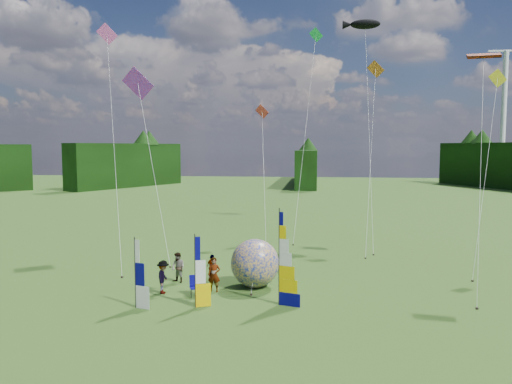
# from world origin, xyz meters

# --- Properties ---
(ground) EXTENTS (220.00, 220.00, 0.00)m
(ground) POSITION_xyz_m (0.00, 0.00, 0.00)
(ground) COLOR #3B5519
(ground) RESTS_ON ground
(treeline_ring) EXTENTS (210.00, 210.00, 8.00)m
(treeline_ring) POSITION_xyz_m (0.00, 0.00, 4.00)
(treeline_ring) COLOR #13380D
(treeline_ring) RESTS_ON ground
(turbine_right) EXTENTS (8.00, 1.20, 30.00)m
(turbine_right) POSITION_xyz_m (45.00, 102.00, 15.00)
(turbine_right) COLOR silver
(turbine_right) RESTS_ON ground
(feather_banner_main) EXTENTS (1.24, 0.47, 4.67)m
(feather_banner_main) POSITION_xyz_m (0.32, 2.62, 2.33)
(feather_banner_main) COLOR #060563
(feather_banner_main) RESTS_ON ground
(side_banner_left) EXTENTS (0.95, 0.44, 3.51)m
(side_banner_left) POSITION_xyz_m (-3.71, 1.72, 1.75)
(side_banner_left) COLOR #EDC000
(side_banner_left) RESTS_ON ground
(side_banner_far) EXTENTS (0.99, 0.37, 3.38)m
(side_banner_far) POSITION_xyz_m (-6.58, 1.30, 1.69)
(side_banner_far) COLOR white
(side_banner_far) RESTS_ON ground
(bol_inflatable) EXTENTS (2.74, 2.74, 2.71)m
(bol_inflatable) POSITION_xyz_m (-1.26, 5.64, 1.35)
(bol_inflatable) COLOR #001A97
(bol_inflatable) RESTS_ON ground
(spectator_a) EXTENTS (0.69, 0.47, 1.87)m
(spectator_a) POSITION_xyz_m (-3.35, 4.46, 0.93)
(spectator_a) COLOR #66594C
(spectator_a) RESTS_ON ground
(spectator_b) EXTENTS (0.95, 0.78, 1.75)m
(spectator_b) POSITION_xyz_m (-5.78, 5.99, 0.88)
(spectator_b) COLOR #66594C
(spectator_b) RESTS_ON ground
(spectator_c) EXTENTS (0.53, 1.19, 1.79)m
(spectator_c) POSITION_xyz_m (-5.98, 3.80, 0.90)
(spectator_c) COLOR #66594C
(spectator_c) RESTS_ON ground
(spectator_d) EXTENTS (0.94, 0.85, 1.54)m
(spectator_d) POSITION_xyz_m (-3.93, 6.70, 0.77)
(spectator_d) COLOR #66594C
(spectator_d) RESTS_ON ground
(camp_chair) EXTENTS (0.81, 0.81, 1.10)m
(camp_chair) POSITION_xyz_m (-4.14, 3.49, 0.55)
(camp_chair) COLOR #05035A
(camp_chair) RESTS_ON ground
(kite_whale) EXTENTS (4.64, 14.65, 20.61)m
(kite_whale) POSITION_xyz_m (6.29, 20.48, 10.30)
(kite_whale) COLOR black
(kite_whale) RESTS_ON ground
(kite_rainbow_delta) EXTENTS (9.18, 11.45, 14.87)m
(kite_rainbow_delta) POSITION_xyz_m (-9.53, 12.85, 7.44)
(kite_rainbow_delta) COLOR #E52150
(kite_rainbow_delta) RESTS_ON ground
(kite_parafoil) EXTENTS (8.93, 11.98, 15.06)m
(kite_parafoil) POSITION_xyz_m (10.88, 6.62, 7.53)
(kite_parafoil) COLOR #A42101
(kite_parafoil) RESTS_ON ground
(small_kite_red) EXTENTS (6.20, 10.86, 11.89)m
(small_kite_red) POSITION_xyz_m (-1.99, 17.01, 5.95)
(small_kite_red) COLOR #EA3E38
(small_kite_red) RESTS_ON ground
(small_kite_orange) EXTENTS (6.32, 11.33, 15.57)m
(small_kite_orange) POSITION_xyz_m (6.22, 17.79, 7.78)
(small_kite_orange) COLOR orange
(small_kite_orange) RESTS_ON ground
(small_kite_yellow) EXTENTS (5.65, 8.55, 13.49)m
(small_kite_yellow) POSITION_xyz_m (12.67, 11.36, 6.75)
(small_kite_yellow) COLOR yellow
(small_kite_yellow) RESTS_ON ground
(small_kite_pink) EXTENTS (7.77, 10.00, 17.03)m
(small_kite_pink) POSITION_xyz_m (-11.09, 9.80, 8.52)
(small_kite_pink) COLOR #DF52AD
(small_kite_pink) RESTS_ON ground
(small_kite_green) EXTENTS (5.67, 13.02, 19.79)m
(small_kite_green) POSITION_xyz_m (1.06, 23.02, 9.90)
(small_kite_green) COLOR #0F9A37
(small_kite_green) RESTS_ON ground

